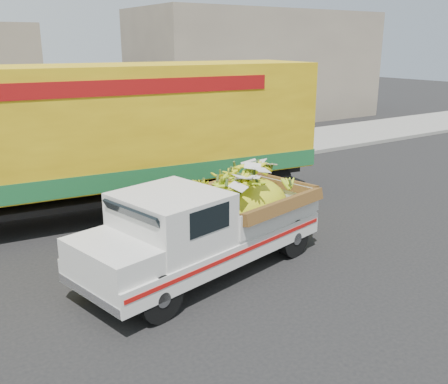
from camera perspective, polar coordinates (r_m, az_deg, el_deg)
ground at (r=9.32m, az=-4.31°, el=-10.90°), size 100.00×100.00×0.00m
curb at (r=15.52m, az=-17.55°, el=0.08°), size 60.00×0.25×0.15m
sidewalk at (r=17.49m, az=-19.56°, el=1.70°), size 60.00×4.00×0.14m
building_right at (r=29.55m, az=3.86°, el=14.15°), size 14.00×6.00×6.00m
pickup_truck at (r=9.80m, az=-0.69°, el=-3.32°), size 5.34×2.87×1.78m
semi_trailer at (r=12.80m, az=-14.78°, el=6.32°), size 12.04×3.82×3.80m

